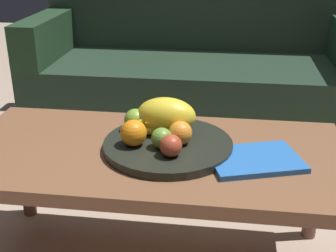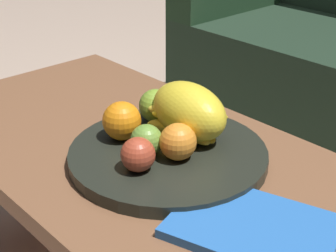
# 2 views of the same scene
# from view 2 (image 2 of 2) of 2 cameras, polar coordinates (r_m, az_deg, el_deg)

# --- Properties ---
(coffee_table) EXTENTS (1.15, 0.55, 0.43)m
(coffee_table) POSITION_cam_2_polar(r_m,az_deg,el_deg) (1.06, -2.03, -5.33)
(coffee_table) COLOR brown
(coffee_table) RESTS_ON ground_plane
(fruit_bowl) EXTENTS (0.38, 0.38, 0.03)m
(fruit_bowl) POSITION_cam_2_polar(r_m,az_deg,el_deg) (1.01, 0.00, -3.18)
(fruit_bowl) COLOR black
(fruit_bowl) RESTS_ON coffee_table
(melon_large_front) EXTENTS (0.19, 0.12, 0.11)m
(melon_large_front) POSITION_cam_2_polar(r_m,az_deg,el_deg) (1.03, 2.29, 1.66)
(melon_large_front) COLOR yellow
(melon_large_front) RESTS_ON fruit_bowl
(orange_front) EXTENTS (0.08, 0.08, 0.08)m
(orange_front) POSITION_cam_2_polar(r_m,az_deg,el_deg) (1.03, -5.06, 0.57)
(orange_front) COLOR orange
(orange_front) RESTS_ON fruit_bowl
(orange_left) EXTENTS (0.07, 0.07, 0.07)m
(orange_left) POSITION_cam_2_polar(r_m,az_deg,el_deg) (0.96, 1.19, -1.68)
(orange_left) COLOR orange
(orange_left) RESTS_ON fruit_bowl
(apple_front) EXTENTS (0.07, 0.07, 0.07)m
(apple_front) POSITION_cam_2_polar(r_m,az_deg,el_deg) (1.10, -1.36, 2.23)
(apple_front) COLOR #7EA632
(apple_front) RESTS_ON fruit_bowl
(apple_left) EXTENTS (0.06, 0.06, 0.06)m
(apple_left) POSITION_cam_2_polar(r_m,az_deg,el_deg) (0.97, -2.37, -1.56)
(apple_left) COLOR olive
(apple_left) RESTS_ON fruit_bowl
(apple_right) EXTENTS (0.06, 0.06, 0.06)m
(apple_right) POSITION_cam_2_polar(r_m,az_deg,el_deg) (0.92, -3.29, -3.12)
(apple_right) COLOR #B4442A
(apple_right) RESTS_ON fruit_bowl
(banana_bunch) EXTENTS (0.17, 0.13, 0.06)m
(banana_bunch) POSITION_cam_2_polar(r_m,az_deg,el_deg) (1.04, 2.13, 0.43)
(banana_bunch) COLOR yellow
(banana_bunch) RESTS_ON fruit_bowl
(magazine) EXTENTS (0.29, 0.25, 0.02)m
(magazine) POSITION_cam_2_polar(r_m,az_deg,el_deg) (0.84, 9.30, -10.82)
(magazine) COLOR blue
(magazine) RESTS_ON coffee_table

